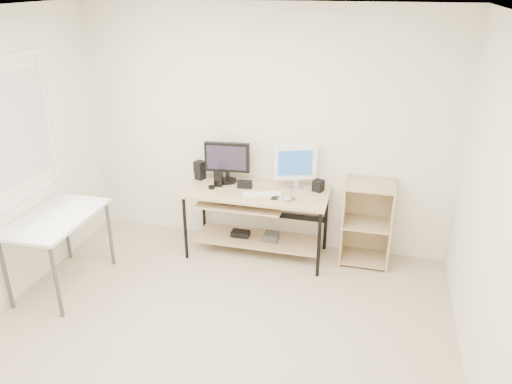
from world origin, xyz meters
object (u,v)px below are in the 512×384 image
Objects in this scene: side_table at (56,224)px; shelf_unit at (367,222)px; desk at (255,209)px; audio_controller at (219,178)px; black_monitor at (227,160)px; white_imac at (295,164)px.

side_table is 1.11× the size of shelf_unit.
audio_controller is (-0.40, 0.02, 0.30)m from desk.
shelf_unit is 1.62m from black_monitor.
black_monitor reaches higher than shelf_unit.
side_table is at bearing -156.67° from shelf_unit.
shelf_unit is (2.83, 1.22, -0.22)m from side_table.
desk is at bearing -2.86° from audio_controller.
white_imac reaches higher than shelf_unit.
white_imac is 0.83m from audio_controller.
desk is 0.60m from black_monitor.
black_monitor is 1.02× the size of white_imac.
shelf_unit is 0.97m from white_imac.
side_table is at bearing -139.66° from audio_controller.
shelf_unit is 1.88× the size of white_imac.
white_imac reaches higher than side_table.
shelf_unit is at bearing 7.77° from desk.
shelf_unit reaches higher than desk.
shelf_unit is 1.84× the size of black_monitor.
white_imac reaches higher than audio_controller.
white_imac is 2.64× the size of audio_controller.
white_imac is (-0.78, 0.01, 0.58)m from shelf_unit.
shelf_unit is (1.18, 0.16, -0.09)m from desk.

